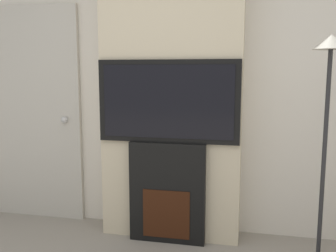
{
  "coord_description": "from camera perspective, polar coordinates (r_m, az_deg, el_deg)",
  "views": [
    {
      "loc": [
        0.64,
        -1.2,
        1.41
      ],
      "look_at": [
        0.0,
        1.71,
        0.97
      ],
      "focal_mm": 40.0,
      "sensor_mm": 36.0,
      "label": 1
    }
  ],
  "objects": [
    {
      "name": "chimney_breast",
      "position": [
        3.12,
        0.57,
        7.35
      ],
      "size": [
        1.16,
        0.29,
        2.7
      ],
      "color": "beige",
      "rests_on": "ground_plane"
    },
    {
      "name": "television",
      "position": [
        2.98,
        -0.01,
        3.76
      ],
      "size": [
        1.14,
        0.07,
        0.66
      ],
      "color": "black",
      "rests_on": "fireplace"
    },
    {
      "name": "entry_door",
      "position": [
        3.77,
        -19.65,
        1.71
      ],
      "size": [
        0.94,
        0.09,
        2.0
      ],
      "color": "#BCB7AD",
      "rests_on": "ground_plane"
    },
    {
      "name": "wall_back",
      "position": [
        3.29,
        1.2,
        7.41
      ],
      "size": [
        6.0,
        0.06,
        2.7
      ],
      "color": "silver",
      "rests_on": "ground_plane"
    },
    {
      "name": "floor_lamp",
      "position": [
        2.77,
        23.0,
        1.21
      ],
      "size": [
        0.3,
        0.3,
        1.65
      ],
      "color": "#262628",
      "rests_on": "ground_plane"
    },
    {
      "name": "fireplace",
      "position": [
        3.14,
        -0.0,
        -10.04
      ],
      "size": [
        0.63,
        0.15,
        0.84
      ],
      "color": "black",
      "rests_on": "ground_plane"
    }
  ]
}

